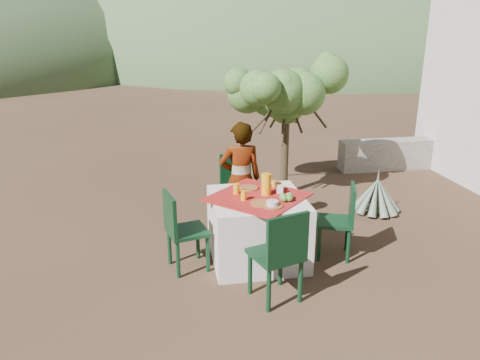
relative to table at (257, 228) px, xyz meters
name	(u,v)px	position (x,y,z in m)	size (l,w,h in m)	color
ground	(255,276)	(-0.11, -0.38, -0.38)	(160.00, 160.00, 0.00)	#382319
table	(257,228)	(0.00, 0.00, 0.00)	(1.30, 1.30, 0.76)	white
chair_far	(238,186)	(-0.04, 1.06, 0.15)	(0.51, 0.51, 0.95)	black
chair_near	(280,253)	(0.03, -0.90, 0.15)	(0.55, 0.55, 0.95)	black
chair_left	(181,228)	(-0.86, -0.10, 0.11)	(0.50, 0.50, 0.89)	black
chair_right	(342,218)	(0.96, -0.10, 0.10)	(0.51, 0.51, 0.86)	black
person	(240,179)	(-0.07, 0.73, 0.35)	(0.53, 0.35, 1.45)	#8C6651
shrub_tree	(289,99)	(0.92, 2.10, 1.11)	(1.61, 1.58, 1.89)	#443522
agave	(376,196)	(1.96, 1.08, -0.14)	(0.67, 0.68, 0.72)	slate
stone_wall	(408,154)	(3.49, 3.02, -0.10)	(2.60, 0.35, 0.55)	gray
hill_near_right	(307,55)	(11.89, 35.62, -0.38)	(48.00, 48.00, 20.00)	#324829
hill_far_center	(128,48)	(-4.11, 51.62, -0.38)	(60.00, 60.00, 24.00)	gray
hill_far_right	(417,48)	(27.89, 45.62, -0.38)	(36.00, 36.00, 14.00)	gray
plate_far	(248,188)	(-0.06, 0.27, 0.39)	(0.23, 0.23, 0.01)	brown
plate_near	(261,203)	(-0.01, -0.23, 0.39)	(0.24, 0.24, 0.01)	brown
glass_far	(236,189)	(-0.22, 0.13, 0.44)	(0.07, 0.07, 0.11)	#FFA010
glass_near	(244,195)	(-0.17, -0.09, 0.43)	(0.07, 0.07, 0.11)	#FFA010
juice_pitcher	(266,184)	(0.10, 0.04, 0.50)	(0.11, 0.11, 0.24)	#FFA010
bowl_plate	(272,206)	(0.09, -0.31, 0.39)	(0.22, 0.22, 0.01)	brown
white_bowl	(272,203)	(0.09, -0.31, 0.42)	(0.13, 0.13, 0.05)	silver
jar_left	(279,186)	(0.28, 0.14, 0.43)	(0.06, 0.06, 0.10)	orange
jar_right	(274,184)	(0.25, 0.27, 0.42)	(0.05, 0.05, 0.08)	orange
napkin_holder	(280,189)	(0.27, 0.06, 0.43)	(0.08, 0.04, 0.10)	silver
fruit_cluster	(286,197)	(0.28, -0.18, 0.42)	(0.16, 0.14, 0.08)	#4E8A32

